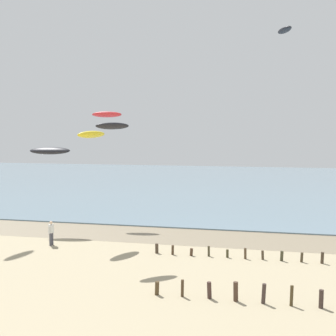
{
  "coord_description": "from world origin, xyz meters",
  "views": [
    {
      "loc": [
        6.35,
        -10.17,
        7.79
      ],
      "look_at": [
        1.17,
        11.88,
        6.07
      ],
      "focal_mm": 49.63,
      "sensor_mm": 36.0,
      "label": 1
    }
  ],
  "objects_px": {
    "kite_aloft_5": "(107,114)",
    "kite_aloft_1": "(285,30)",
    "kite_aloft_0": "(50,151)",
    "kite_aloft_7": "(112,126)",
    "person_mid_beach": "(51,232)",
    "kite_aloft_6": "(91,134)"
  },
  "relations": [
    {
      "from": "kite_aloft_0",
      "to": "kite_aloft_7",
      "type": "distance_m",
      "value": 10.09
    },
    {
      "from": "kite_aloft_1",
      "to": "kite_aloft_6",
      "type": "distance_m",
      "value": 30.12
    },
    {
      "from": "kite_aloft_1",
      "to": "person_mid_beach",
      "type": "bearing_deg",
      "value": -48.87
    },
    {
      "from": "kite_aloft_1",
      "to": "kite_aloft_7",
      "type": "bearing_deg",
      "value": -39.16
    },
    {
      "from": "kite_aloft_6",
      "to": "kite_aloft_1",
      "type": "bearing_deg",
      "value": -9.17
    },
    {
      "from": "kite_aloft_7",
      "to": "person_mid_beach",
      "type": "bearing_deg",
      "value": -55.0
    },
    {
      "from": "kite_aloft_0",
      "to": "kite_aloft_1",
      "type": "relative_size",
      "value": 0.95
    },
    {
      "from": "kite_aloft_1",
      "to": "kite_aloft_6",
      "type": "xyz_separation_m",
      "value": [
        -13.66,
        -24.11,
        -11.81
      ]
    },
    {
      "from": "person_mid_beach",
      "to": "kite_aloft_1",
      "type": "relative_size",
      "value": 0.49
    },
    {
      "from": "kite_aloft_5",
      "to": "kite_aloft_1",
      "type": "bearing_deg",
      "value": 41.22
    },
    {
      "from": "kite_aloft_0",
      "to": "person_mid_beach",
      "type": "bearing_deg",
      "value": 109.2
    },
    {
      "from": "kite_aloft_5",
      "to": "kite_aloft_6",
      "type": "distance_m",
      "value": 7.64
    },
    {
      "from": "kite_aloft_5",
      "to": "kite_aloft_7",
      "type": "distance_m",
      "value": 11.9
    },
    {
      "from": "kite_aloft_0",
      "to": "kite_aloft_1",
      "type": "bearing_deg",
      "value": -138.71
    },
    {
      "from": "kite_aloft_5",
      "to": "kite_aloft_6",
      "type": "xyz_separation_m",
      "value": [
        1.56,
        -7.28,
        -1.73
      ]
    },
    {
      "from": "person_mid_beach",
      "to": "kite_aloft_5",
      "type": "relative_size",
      "value": 0.64
    },
    {
      "from": "kite_aloft_1",
      "to": "kite_aloft_5",
      "type": "distance_m",
      "value": 24.83
    },
    {
      "from": "person_mid_beach",
      "to": "kite_aloft_0",
      "type": "height_order",
      "value": "kite_aloft_0"
    },
    {
      "from": "kite_aloft_6",
      "to": "kite_aloft_7",
      "type": "distance_m",
      "value": 4.74
    },
    {
      "from": "kite_aloft_5",
      "to": "kite_aloft_6",
      "type": "relative_size",
      "value": 0.98
    },
    {
      "from": "kite_aloft_0",
      "to": "kite_aloft_7",
      "type": "relative_size",
      "value": 1.49
    },
    {
      "from": "kite_aloft_6",
      "to": "person_mid_beach",
      "type": "bearing_deg",
      "value": 158.4
    }
  ]
}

